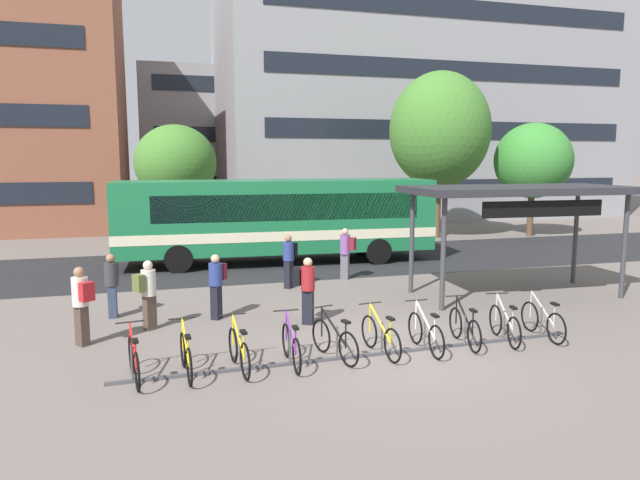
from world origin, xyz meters
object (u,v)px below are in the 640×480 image
at_px(parked_bicycle_yellow_2, 239,351).
at_px(commuter_black_pack_4, 289,257).
at_px(parked_bicycle_black_4, 334,341).
at_px(commuter_black_pack_5, 306,286).
at_px(street_tree_2, 440,130).
at_px(parked_bicycle_silver_8, 505,325).
at_px(parked_bicycle_red_0, 134,361).
at_px(parked_bicycle_purple_3, 291,346).
at_px(parked_bicycle_yellow_1, 186,356).
at_px(city_bus, 275,217).
at_px(commuter_olive_pack_1, 147,290).
at_px(parked_bicycle_white_6, 426,333).
at_px(commuter_maroon_pack_3, 217,282).
at_px(parked_bicycle_yellow_5, 380,337).
at_px(commuter_maroon_pack_0, 346,250).
at_px(commuter_red_pack_2, 81,301).
at_px(parked_bicycle_black_7, 465,328).
at_px(parked_bicycle_silver_9, 543,321).
at_px(commuter_black_pack_6, 112,281).
at_px(street_tree_0, 176,163).
at_px(street_tree_1, 533,161).
at_px(transit_shelter, 519,193).

height_order(parked_bicycle_yellow_2, commuter_black_pack_4, commuter_black_pack_4).
relative_size(parked_bicycle_black_4, commuter_black_pack_5, 1.01).
bearing_deg(street_tree_2, parked_bicycle_silver_8, -112.44).
bearing_deg(parked_bicycle_red_0, parked_bicycle_purple_3, -97.36).
bearing_deg(parked_bicycle_yellow_1, commuter_black_pack_5, -51.65).
xyz_separation_m(city_bus, commuter_black_pack_5, (-0.98, -8.43, -0.82)).
xyz_separation_m(city_bus, commuter_olive_pack_1, (-4.69, -7.87, -0.82)).
bearing_deg(parked_bicycle_silver_8, commuter_black_pack_5, 67.68).
height_order(parked_bicycle_yellow_1, parked_bicycle_black_4, same).
relative_size(parked_bicycle_white_6, street_tree_2, 0.21).
height_order(commuter_maroon_pack_3, commuter_black_pack_5, commuter_maroon_pack_3).
xyz_separation_m(parked_bicycle_black_4, parked_bicycle_white_6, (1.99, -0.06, 0.00)).
bearing_deg(parked_bicycle_yellow_5, commuter_olive_pack_1, 49.68).
bearing_deg(parked_bicycle_black_4, commuter_maroon_pack_0, -35.49).
distance_m(commuter_maroon_pack_3, commuter_black_pack_5, 2.32).
bearing_deg(parked_bicycle_yellow_1, parked_bicycle_purple_3, -92.87).
xyz_separation_m(commuter_olive_pack_1, street_tree_2, (14.13, 12.77, 4.46)).
xyz_separation_m(parked_bicycle_yellow_2, commuter_red_pack_2, (-3.03, 2.41, 0.62)).
xyz_separation_m(parked_bicycle_yellow_2, parked_bicycle_yellow_5, (2.93, 0.10, 0.00)).
bearing_deg(city_bus, commuter_red_pack_2, 58.21).
relative_size(city_bus, parked_bicycle_silver_8, 7.14).
bearing_deg(street_tree_2, parked_bicycle_white_6, -118.08).
xyz_separation_m(parked_bicycle_black_7, parked_bicycle_silver_9, (1.97, -0.00, 0.00)).
distance_m(commuter_maroon_pack_0, commuter_black_pack_6, 7.73).
bearing_deg(commuter_maroon_pack_0, street_tree_0, -31.32).
distance_m(city_bus, street_tree_1, 15.06).
bearing_deg(commuter_maroon_pack_3, street_tree_2, 169.61).
xyz_separation_m(parked_bicycle_black_4, transit_shelter, (6.77, 3.76, 2.64)).
height_order(commuter_olive_pack_1, commuter_black_pack_5, commuter_olive_pack_1).
distance_m(parked_bicycle_silver_9, street_tree_2, 17.53).
bearing_deg(city_bus, parked_bicycle_black_4, 87.41).
height_order(parked_bicycle_yellow_1, commuter_black_pack_5, commuter_black_pack_5).
distance_m(parked_bicycle_white_6, parked_bicycle_silver_8, 1.97).
height_order(city_bus, parked_bicycle_silver_8, city_bus).
height_order(parked_bicycle_yellow_5, parked_bicycle_white_6, same).
height_order(city_bus, parked_bicycle_white_6, city_bus).
bearing_deg(street_tree_0, parked_bicycle_white_6, -77.16).
height_order(parked_bicycle_yellow_2, street_tree_1, street_tree_1).
bearing_deg(commuter_black_pack_4, commuter_black_pack_5, 35.19).
height_order(parked_bicycle_purple_3, commuter_maroon_pack_0, commuter_maroon_pack_0).
relative_size(parked_bicycle_black_4, commuter_red_pack_2, 0.97).
xyz_separation_m(parked_bicycle_yellow_2, parked_bicycle_black_7, (4.92, 0.18, 0.00)).
height_order(parked_bicycle_yellow_2, parked_bicycle_black_7, same).
distance_m(city_bus, commuter_maroon_pack_0, 4.10).
relative_size(parked_bicycle_black_7, commuter_red_pack_2, 0.99).
distance_m(parked_bicycle_yellow_2, parked_bicycle_silver_9, 6.90).
xyz_separation_m(parked_bicycle_yellow_5, parked_bicycle_silver_9, (3.96, 0.08, 0.00)).
xyz_separation_m(commuter_black_pack_6, street_tree_0, (2.19, 14.29, 2.85)).
bearing_deg(parked_bicycle_black_7, commuter_black_pack_6, 66.38).
distance_m(parked_bicycle_yellow_2, transit_shelter, 9.89).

